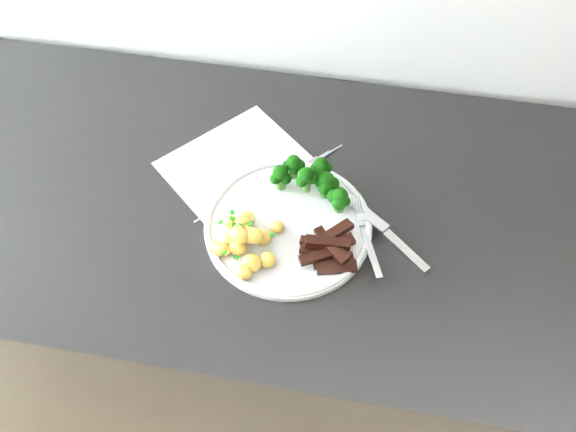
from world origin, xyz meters
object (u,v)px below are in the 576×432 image
Objects in this scene: beef_strips at (329,249)px; fork at (367,239)px; broccoli at (314,179)px; knife at (391,238)px; counter at (313,335)px; plate at (288,225)px; potatoes at (245,241)px; recipe_paper at (260,188)px.

fork is (0.05, 0.03, -0.00)m from beef_strips.
broccoli is 0.15m from knife.
beef_strips reaches higher than counter.
counter is 0.47m from knife.
plate is 1.99× the size of broccoli.
broccoli reaches higher than plate.
counter is at bearing 145.35° from fork.
counter is at bearing 41.93° from potatoes.
recipe_paper is at bearing 156.54° from fork.
beef_strips reaches higher than knife.
recipe_paper is 0.17m from beef_strips.
plate is at bearing 149.68° from beef_strips.
beef_strips is 0.61× the size of knife.
fork is 0.04m from knife.
knife is (0.16, 0.00, 0.00)m from plate.
broccoli reaches higher than knife.
potatoes is at bearing -174.36° from beef_strips.
potatoes is 1.18× the size of beef_strips.
broccoli reaches higher than potatoes.
counter is 0.49m from broccoli.
plate is 0.08m from potatoes.
counter is at bearing 161.61° from knife.
fork is 0.88× the size of knife.
plate is 2.57× the size of beef_strips.
counter is 0.47m from fork.
beef_strips is (0.02, -0.08, 0.47)m from counter.
plate is 2.18× the size of potatoes.
recipe_paper is at bearing 163.62° from knife.
recipe_paper is 0.12m from potatoes.
knife is (0.11, -0.04, 0.46)m from counter.
fork is (0.18, 0.04, -0.01)m from potatoes.
fork is at bearing -40.24° from broccoli.
beef_strips is (0.07, -0.04, 0.01)m from plate.
knife is at bearing 1.44° from plate.
plate is at bearing -139.84° from counter.
plate is 0.16m from knife.
beef_strips is (0.04, -0.11, -0.02)m from broccoli.
broccoli is at bearing 55.17° from potatoes.
plate is at bearing -178.56° from knife.
broccoli is 1.29× the size of beef_strips.
recipe_paper is 1.46× the size of plate.
broccoli is at bearing 139.76° from fork.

